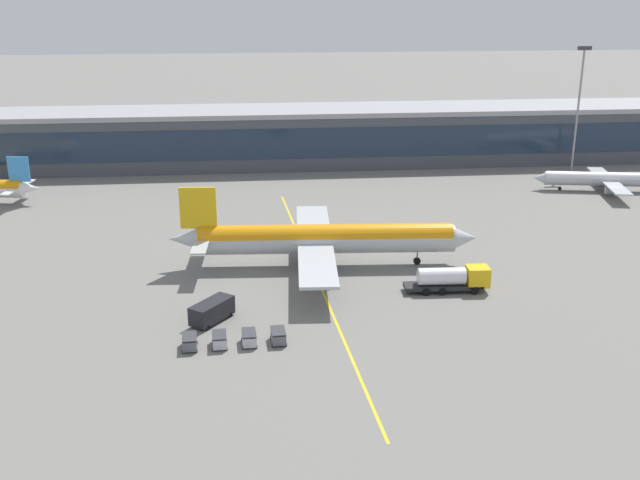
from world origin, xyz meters
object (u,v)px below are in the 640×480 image
(baggage_cart_0, at_px, (190,342))
(commuter_jet_far, at_px, (604,179))
(main_airliner, at_px, (324,239))
(baggage_cart_2, at_px, (249,338))
(baggage_cart_1, at_px, (219,340))
(baggage_cart_3, at_px, (278,336))
(fuel_tanker, at_px, (452,279))
(lavatory_truck, at_px, (211,311))

(baggage_cart_0, bearing_deg, commuter_jet_far, 38.15)
(main_airliner, relative_size, baggage_cart_2, 15.71)
(baggage_cart_1, bearing_deg, baggage_cart_0, -177.01)
(main_airliner, relative_size, commuter_jet_far, 1.62)
(baggage_cart_3, height_order, commuter_jet_far, commuter_jet_far)
(fuel_tanker, relative_size, commuter_jet_far, 0.41)
(commuter_jet_far, bearing_deg, baggage_cart_2, -139.48)
(fuel_tanker, bearing_deg, lavatory_truck, -168.31)
(main_airliner, distance_m, baggage_cart_3, 24.47)
(baggage_cart_0, xyz_separation_m, baggage_cart_1, (3.20, 0.17, 0.00))
(baggage_cart_2, bearing_deg, lavatory_truck, 124.66)
(baggage_cart_1, relative_size, baggage_cart_3, 1.00)
(baggage_cart_2, height_order, commuter_jet_far, commuter_jet_far)
(baggage_cart_1, distance_m, baggage_cart_3, 6.40)
(lavatory_truck, bearing_deg, baggage_cart_1, -80.17)
(baggage_cart_0, bearing_deg, fuel_tanker, 21.61)
(commuter_jet_far, bearing_deg, main_airliner, -148.83)
(fuel_tanker, relative_size, baggage_cart_0, 3.99)
(baggage_cart_1, distance_m, baggage_cart_2, 3.20)
(baggage_cart_0, bearing_deg, baggage_cart_1, 2.99)
(baggage_cart_2, height_order, baggage_cart_3, same)
(baggage_cart_3, xyz_separation_m, commuter_jet_far, (64.39, 57.61, 1.59))
(lavatory_truck, height_order, baggage_cart_1, lavatory_truck)
(lavatory_truck, height_order, baggage_cart_0, lavatory_truck)
(fuel_tanker, distance_m, baggage_cart_0, 34.84)
(baggage_cart_2, bearing_deg, commuter_jet_far, 40.52)
(lavatory_truck, relative_size, commuter_jet_far, 0.23)
(baggage_cart_0, height_order, baggage_cart_3, same)
(baggage_cart_1, bearing_deg, baggage_cart_3, 2.99)
(main_airliner, height_order, lavatory_truck, main_airliner)
(baggage_cart_2, bearing_deg, baggage_cart_0, -177.01)
(baggage_cart_3, bearing_deg, main_airliner, 72.31)
(fuel_tanker, xyz_separation_m, commuter_jet_far, (41.60, 45.28, 0.63))
(baggage_cart_3, bearing_deg, baggage_cart_2, -177.01)
(lavatory_truck, relative_size, baggage_cart_1, 2.20)
(fuel_tanker, xyz_separation_m, baggage_cart_3, (-22.79, -12.33, -0.96))
(lavatory_truck, bearing_deg, baggage_cart_2, -55.34)
(baggage_cart_1, height_order, baggage_cart_2, same)
(fuel_tanker, distance_m, lavatory_truck, 30.93)
(baggage_cart_0, bearing_deg, baggage_cart_2, 2.99)
(lavatory_truck, xyz_separation_m, baggage_cart_3, (7.50, -6.06, -0.64))
(baggage_cart_0, distance_m, baggage_cart_2, 6.40)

